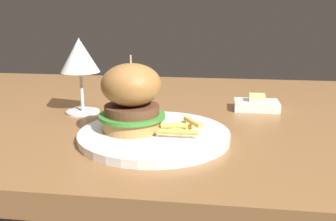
% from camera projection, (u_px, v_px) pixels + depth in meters
% --- Properties ---
extents(dining_table, '(1.47, 0.82, 0.74)m').
position_uv_depth(dining_table, '(198.00, 146.00, 0.85)').
color(dining_table, brown).
rests_on(dining_table, ground).
extents(main_plate, '(0.26, 0.26, 0.01)m').
position_uv_depth(main_plate, '(154.00, 135.00, 0.65)').
color(main_plate, white).
rests_on(main_plate, dining_table).
extents(burger_sandwich, '(0.12, 0.12, 0.13)m').
position_uv_depth(burger_sandwich, '(132.00, 97.00, 0.64)').
color(burger_sandwich, '#B78447').
rests_on(burger_sandwich, main_plate).
extents(fries_pile, '(0.08, 0.09, 0.02)m').
position_uv_depth(fries_pile, '(180.00, 127.00, 0.64)').
color(fries_pile, '#EABC5B').
rests_on(fries_pile, main_plate).
extents(wine_glass, '(0.08, 0.08, 0.16)m').
position_uv_depth(wine_glass, '(80.00, 58.00, 0.78)').
color(wine_glass, silver).
rests_on(wine_glass, dining_table).
extents(butter_dish, '(0.10, 0.06, 0.04)m').
position_uv_depth(butter_dish, '(256.00, 105.00, 0.84)').
color(butter_dish, white).
rests_on(butter_dish, dining_table).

